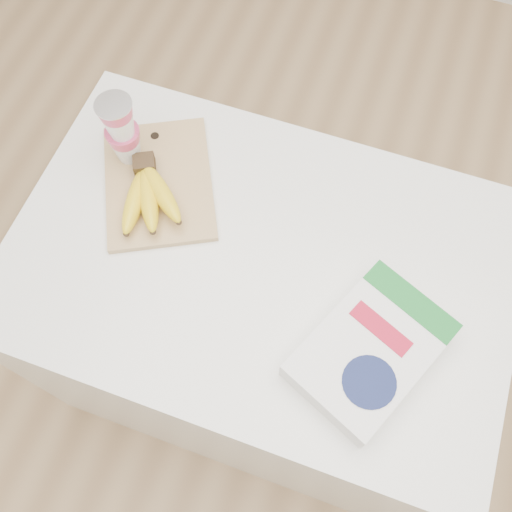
{
  "coord_description": "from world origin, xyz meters",
  "views": [
    {
      "loc": [
        0.16,
        -0.48,
        1.95
      ],
      "look_at": [
        -0.01,
        -0.01,
        0.87
      ],
      "focal_mm": 40.0,
      "sensor_mm": 36.0,
      "label": 1
    }
  ],
  "objects": [
    {
      "name": "table",
      "position": [
        0.0,
        0.0,
        0.41
      ],
      "size": [
        1.1,
        0.73,
        0.83
      ],
      "primitive_type": "cube",
      "color": "silver",
      "rests_on": "ground"
    },
    {
      "name": "cereal_box",
      "position": [
        0.27,
        -0.12,
        0.86
      ],
      "size": [
        0.31,
        0.36,
        0.07
      ],
      "rotation": [
        0.0,
        0.0,
        -0.41
      ],
      "color": "white",
      "rests_on": "table"
    },
    {
      "name": "yogurt_stack",
      "position": [
        -0.37,
        0.14,
        0.94
      ],
      "size": [
        0.08,
        0.08,
        0.19
      ],
      "color": "white",
      "rests_on": "cutting_board"
    },
    {
      "name": "bananas",
      "position": [
        -0.28,
        0.05,
        0.87
      ],
      "size": [
        0.18,
        0.21,
        0.07
      ],
      "color": "#382816",
      "rests_on": "cutting_board"
    },
    {
      "name": "cutting_board",
      "position": [
        -0.28,
        0.1,
        0.83
      ],
      "size": [
        0.36,
        0.4,
        0.02
      ],
      "primitive_type": "cube",
      "rotation": [
        0.0,
        0.0,
        0.48
      ],
      "color": "tan",
      "rests_on": "table"
    },
    {
      "name": "room",
      "position": [
        0.0,
        0.0,
        1.35
      ],
      "size": [
        4.0,
        4.0,
        4.0
      ],
      "color": "tan",
      "rests_on": "ground"
    }
  ]
}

